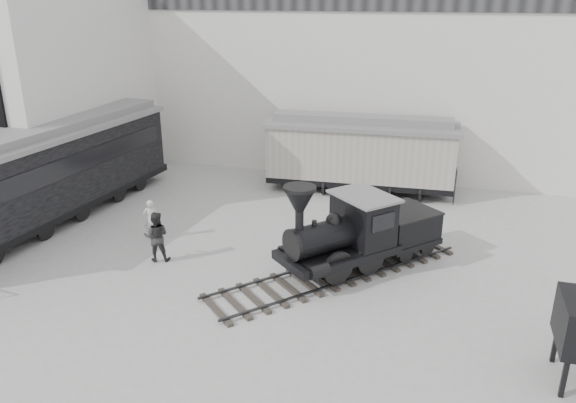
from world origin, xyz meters
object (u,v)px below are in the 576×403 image
(locomotive, at_px, (355,236))
(visitor_b, at_px, (156,237))
(boxcar, at_px, (360,152))
(passenger_coach, at_px, (46,173))
(visitor_a, at_px, (151,220))

(locomotive, relative_size, visitor_b, 4.57)
(boxcar, distance_m, visitor_b, 10.89)
(passenger_coach, xyz_separation_m, visitor_b, (5.90, -2.01, -1.16))
(boxcar, xyz_separation_m, passenger_coach, (-11.45, -7.31, 0.17))
(locomotive, height_order, boxcar, boxcar)
(passenger_coach, relative_size, visitor_a, 8.90)
(boxcar, xyz_separation_m, visitor_a, (-6.62, -7.76, -1.09))
(visitor_b, bearing_deg, boxcar, -139.16)
(locomotive, height_order, visitor_b, locomotive)
(passenger_coach, relative_size, visitor_b, 7.84)
(locomotive, distance_m, passenger_coach, 12.66)
(locomotive, bearing_deg, boxcar, 140.42)
(boxcar, distance_m, visitor_a, 10.26)
(boxcar, height_order, visitor_b, boxcar)
(passenger_coach, distance_m, visitor_a, 5.01)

